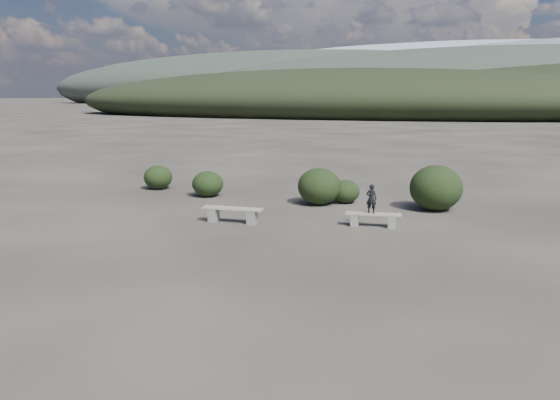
% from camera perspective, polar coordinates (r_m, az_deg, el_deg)
% --- Properties ---
extents(ground, '(1200.00, 1200.00, 0.00)m').
position_cam_1_polar(ground, '(11.59, -7.48, -8.33)').
color(ground, '#28241F').
rests_on(ground, ground).
extents(bench_left, '(1.90, 0.60, 0.47)m').
position_cam_1_polar(bench_left, '(16.54, -4.96, -1.42)').
color(bench_left, slate).
rests_on(bench_left, ground).
extents(bench_right, '(1.65, 0.62, 0.40)m').
position_cam_1_polar(bench_right, '(16.21, 9.71, -1.92)').
color(bench_right, slate).
rests_on(bench_right, ground).
extents(seated_person, '(0.31, 0.21, 0.86)m').
position_cam_1_polar(seated_person, '(16.10, 9.52, 0.13)').
color(seated_person, black).
rests_on(seated_person, bench_right).
extents(shrub_a, '(1.19, 1.19, 0.97)m').
position_cam_1_polar(shrub_a, '(20.93, -7.56, 1.69)').
color(shrub_a, black).
rests_on(shrub_a, ground).
extents(shrub_b, '(1.52, 1.52, 1.30)m').
position_cam_1_polar(shrub_b, '(19.23, 4.12, 1.44)').
color(shrub_b, black).
rests_on(shrub_b, ground).
extents(shrub_c, '(1.04, 1.04, 0.83)m').
position_cam_1_polar(shrub_c, '(19.64, 6.82, 0.90)').
color(shrub_c, black).
rests_on(shrub_c, ground).
extents(shrub_d, '(1.74, 1.74, 1.52)m').
position_cam_1_polar(shrub_d, '(18.93, 15.98, 1.23)').
color(shrub_d, black).
rests_on(shrub_d, ground).
extents(shrub_f, '(1.16, 1.16, 0.98)m').
position_cam_1_polar(shrub_f, '(22.96, -12.63, 2.34)').
color(shrub_f, black).
rests_on(shrub_f, ground).
extents(mountain_ridges, '(500.00, 400.00, 56.00)m').
position_cam_1_polar(mountain_ridges, '(348.87, 20.32, 11.38)').
color(mountain_ridges, black).
rests_on(mountain_ridges, ground).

